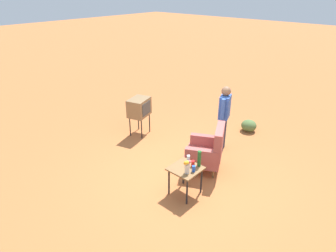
% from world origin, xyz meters
% --- Properties ---
extents(ground_plane, '(60.00, 60.00, 0.00)m').
position_xyz_m(ground_plane, '(0.00, 0.00, 0.00)').
color(ground_plane, '#AD6033').
extents(armchair, '(1.03, 1.04, 1.06)m').
position_xyz_m(armchair, '(-0.34, 0.15, 0.50)').
color(armchair, brown).
rests_on(armchair, ground).
extents(side_table, '(0.56, 0.56, 0.59)m').
position_xyz_m(side_table, '(0.63, 0.30, 0.51)').
color(side_table, black).
rests_on(side_table, ground).
extents(tv_on_stand, '(0.70, 0.59, 1.03)m').
position_xyz_m(tv_on_stand, '(-0.54, -2.23, 0.78)').
color(tv_on_stand, black).
rests_on(tv_on_stand, ground).
extents(person_standing, '(0.54, 0.33, 1.64)m').
position_xyz_m(person_standing, '(-1.33, -0.10, 0.94)').
color(person_standing, '#2D3347').
rests_on(person_standing, ground).
extents(bottle_short_clear, '(0.06, 0.06, 0.20)m').
position_xyz_m(bottle_short_clear, '(0.50, 0.26, 0.69)').
color(bottle_short_clear, silver).
rests_on(bottle_short_clear, side_table).
extents(bottle_wine_green, '(0.07, 0.07, 0.32)m').
position_xyz_m(bottle_wine_green, '(0.40, 0.45, 0.75)').
color(bottle_wine_green, '#1E5623').
rests_on(bottle_wine_green, side_table).
extents(soda_can_red, '(0.07, 0.07, 0.12)m').
position_xyz_m(soda_can_red, '(0.50, 0.37, 0.66)').
color(soda_can_red, red).
rests_on(soda_can_red, side_table).
extents(soda_can_blue, '(0.07, 0.07, 0.12)m').
position_xyz_m(soda_can_blue, '(0.63, 0.49, 0.66)').
color(soda_can_blue, blue).
rests_on(soda_can_blue, side_table).
extents(flower_vase, '(0.15, 0.09, 0.27)m').
position_xyz_m(flower_vase, '(0.74, 0.42, 0.74)').
color(flower_vase, silver).
rests_on(flower_vase, side_table).
extents(shrub_far, '(0.42, 0.42, 0.33)m').
position_xyz_m(shrub_far, '(-2.70, -0.07, 0.16)').
color(shrub_far, '#516B38').
rests_on(shrub_far, ground).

